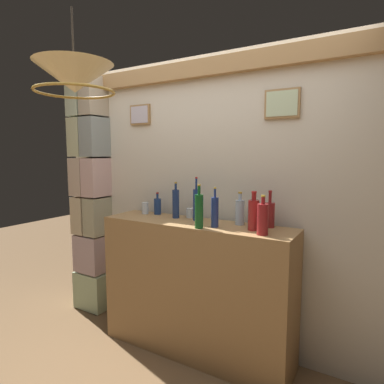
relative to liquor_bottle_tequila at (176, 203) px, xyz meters
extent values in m
cube|color=beige|center=(0.23, 0.21, 0.01)|extent=(3.35, 0.08, 2.46)
cube|color=#9E7547|center=(0.23, 0.15, 1.12)|extent=(3.35, 0.10, 0.14)
cube|color=#9E7547|center=(-0.50, 0.16, 0.78)|extent=(0.23, 0.03, 0.18)
cube|color=#BAB2BD|center=(-0.50, 0.15, 0.78)|extent=(0.20, 0.01, 0.15)
cube|color=#9E7547|center=(0.83, 0.16, 0.78)|extent=(0.26, 0.03, 0.21)
cube|color=beige|center=(0.83, 0.15, 0.78)|extent=(0.23, 0.01, 0.18)
cube|color=#B2CBA2|center=(-1.09, 0.08, -1.02)|extent=(0.37, 0.31, 0.39)
cube|color=#BDA3AB|center=(-1.09, 0.08, -0.62)|extent=(0.33, 0.31, 0.39)
cube|color=beige|center=(-1.18, 0.08, -0.22)|extent=(0.16, 0.31, 0.39)
cube|color=#A4A184|center=(-1.00, 0.08, -0.22)|extent=(0.16, 0.31, 0.39)
cube|color=#C6AE9A|center=(-1.18, 0.08, 0.18)|extent=(0.18, 0.31, 0.39)
cube|color=#CEA9A5|center=(-1.00, 0.08, 0.18)|extent=(0.18, 0.31, 0.39)
cube|color=beige|center=(-1.18, 0.08, 0.58)|extent=(0.17, 0.31, 0.39)
cube|color=gray|center=(-1.00, 0.08, 0.58)|extent=(0.18, 0.31, 0.39)
cube|color=beige|center=(-1.18, 0.08, 0.99)|extent=(0.17, 0.31, 0.39)
cube|color=tan|center=(-1.00, 0.08, 0.99)|extent=(0.16, 0.31, 0.39)
cube|color=#9E7547|center=(0.23, -0.07, -0.67)|extent=(1.60, 0.41, 1.10)
cylinder|color=navy|center=(0.00, 0.00, 0.00)|extent=(0.06, 0.06, 0.24)
cylinder|color=navy|center=(0.00, 0.00, 0.14)|extent=(0.02, 0.02, 0.05)
cylinder|color=#B7932D|center=(0.00, 0.00, 0.18)|extent=(0.02, 0.02, 0.01)
cylinder|color=#175623|center=(0.36, -0.23, 0.00)|extent=(0.06, 0.06, 0.25)
cylinder|color=#175623|center=(0.36, -0.23, 0.16)|extent=(0.02, 0.02, 0.06)
cylinder|color=#B7932D|center=(0.36, -0.23, 0.19)|extent=(0.02, 0.02, 0.01)
cylinder|color=maroon|center=(0.80, 0.06, -0.03)|extent=(0.07, 0.07, 0.19)
cylinder|color=maroon|center=(0.80, 0.06, 0.10)|extent=(0.02, 0.02, 0.08)
cylinder|color=maroon|center=(0.80, 0.06, 0.14)|extent=(0.03, 0.03, 0.01)
cylinder|color=navy|center=(-0.24, 0.06, -0.05)|extent=(0.06, 0.06, 0.14)
cylinder|color=navy|center=(-0.24, 0.06, 0.04)|extent=(0.02, 0.02, 0.04)
cylinder|color=maroon|center=(-0.24, 0.06, 0.07)|extent=(0.02, 0.02, 0.01)
cylinder|color=navy|center=(0.20, 0.00, 0.00)|extent=(0.05, 0.05, 0.26)
cylinder|color=navy|center=(0.20, 0.00, 0.18)|extent=(0.02, 0.02, 0.09)
cylinder|color=maroon|center=(0.20, 0.00, 0.23)|extent=(0.02, 0.02, 0.01)
cylinder|color=navy|center=(0.44, -0.14, -0.01)|extent=(0.06, 0.06, 0.22)
cylinder|color=navy|center=(0.44, -0.14, 0.13)|extent=(0.02, 0.02, 0.07)
cylinder|color=#B7932D|center=(0.44, -0.14, 0.17)|extent=(0.02, 0.02, 0.01)
cylinder|color=#A6BAD0|center=(0.57, 0.03, -0.03)|extent=(0.07, 0.07, 0.19)
cylinder|color=#A6BAD0|center=(0.57, 0.03, 0.09)|extent=(0.03, 0.03, 0.05)
cylinder|color=#B7932D|center=(0.57, 0.03, 0.12)|extent=(0.03, 0.03, 0.01)
cylinder|color=maroon|center=(0.82, -0.18, -0.02)|extent=(0.08, 0.08, 0.21)
cylinder|color=maroon|center=(0.82, -0.18, 0.11)|extent=(0.03, 0.03, 0.05)
cylinder|color=#B7932D|center=(0.82, -0.18, 0.14)|extent=(0.03, 0.03, 0.01)
cylinder|color=maroon|center=(0.72, -0.09, -0.02)|extent=(0.08, 0.08, 0.22)
cylinder|color=maroon|center=(0.72, -0.09, 0.12)|extent=(0.03, 0.03, 0.05)
cylinder|color=maroon|center=(0.72, -0.09, 0.15)|extent=(0.04, 0.04, 0.01)
cylinder|color=silver|center=(-0.35, 0.02, -0.07)|extent=(0.06, 0.06, 0.11)
cylinder|color=silver|center=(0.10, 0.08, -0.09)|extent=(0.07, 0.07, 0.08)
cone|color=beige|center=(-0.08, -0.94, 0.86)|extent=(0.46, 0.46, 0.17)
cylinder|color=black|center=(-0.08, -0.94, 1.10)|extent=(0.01, 0.01, 0.31)
torus|color=#AD8433|center=(-0.08, -0.94, 0.78)|extent=(0.46, 0.46, 0.02)
camera|label=1|loc=(1.51, -2.28, 0.42)|focal=30.41mm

